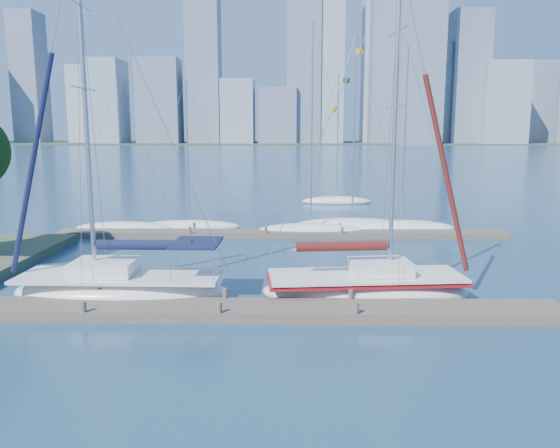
{
  "coord_description": "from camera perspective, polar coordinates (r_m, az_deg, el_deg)",
  "views": [
    {
      "loc": [
        2.56,
        -19.98,
        6.94
      ],
      "look_at": [
        2.13,
        4.0,
        2.88
      ],
      "focal_mm": 35.0,
      "sensor_mm": 36.0,
      "label": 1
    }
  ],
  "objects": [
    {
      "name": "ground",
      "position": [
        21.31,
        -6.02,
        -9.45
      ],
      "size": [
        700.0,
        700.0,
        0.0
      ],
      "primitive_type": "plane",
      "color": "navy",
      "rests_on": "ground"
    },
    {
      "name": "bg_boat_4",
      "position": [
        39.45,
        12.56,
        -0.35
      ],
      "size": [
        7.64,
        2.62,
        13.0
      ],
      "rotation": [
        0.0,
        0.0,
        0.04
      ],
      "color": "white",
      "rests_on": "ground"
    },
    {
      "name": "sailboat_maroon",
      "position": [
        23.3,
        9.0,
        -5.05
      ],
      "size": [
        8.95,
        3.67,
        14.21
      ],
      "rotation": [
        0.0,
        0.0,
        0.1
      ],
      "color": "white",
      "rests_on": "ground"
    },
    {
      "name": "bg_boat_3",
      "position": [
        39.6,
        7.52,
        -0.16
      ],
      "size": [
        8.91,
        5.08,
        13.86
      ],
      "rotation": [
        0.0,
        0.0,
        0.33
      ],
      "color": "white",
      "rests_on": "ground"
    },
    {
      "name": "skyline",
      "position": [
        312.37,
        4.57,
        15.2
      ],
      "size": [
        502.54,
        51.31,
        126.14
      ],
      "color": "#869CAD",
      "rests_on": "ground"
    },
    {
      "name": "bg_boat_1",
      "position": [
        39.93,
        -9.4,
        -0.21
      ],
      "size": [
        7.42,
        2.46,
        10.8
      ],
      "rotation": [
        0.0,
        0.0,
        0.08
      ],
      "color": "white",
      "rests_on": "ground"
    },
    {
      "name": "far_dock",
      "position": [
        36.61,
        0.13,
        -1.03
      ],
      "size": [
        30.0,
        1.8,
        0.36
      ],
      "primitive_type": "cube",
      "color": "#4C4238",
      "rests_on": "ground"
    },
    {
      "name": "far_shore",
      "position": [
        340.06,
        0.59,
        8.44
      ],
      "size": [
        800.0,
        100.0,
        1.5
      ],
      "primitive_type": "cube",
      "color": "#38472D",
      "rests_on": "ground"
    },
    {
      "name": "near_dock",
      "position": [
        21.24,
        -6.02,
        -8.94
      ],
      "size": [
        26.0,
        2.0,
        0.4
      ],
      "primitive_type": "cube",
      "color": "#4C4238",
      "rests_on": "ground"
    },
    {
      "name": "bg_boat_2",
      "position": [
        37.47,
        3.23,
        -0.65
      ],
      "size": [
        7.68,
        2.89,
        14.31
      ],
      "rotation": [
        0.0,
        0.0,
        0.09
      ],
      "color": "white",
      "rests_on": "ground"
    },
    {
      "name": "bg_boat_0",
      "position": [
        40.13,
        -16.01,
        -0.4
      ],
      "size": [
        7.07,
        2.67,
        10.7
      ],
      "rotation": [
        0.0,
        0.0,
        0.1
      ],
      "color": "white",
      "rests_on": "ground"
    },
    {
      "name": "bg_boat_7",
      "position": [
        53.88,
        5.92,
        2.43
      ],
      "size": [
        7.07,
        3.68,
        12.74
      ],
      "rotation": [
        0.0,
        0.0,
        -0.25
      ],
      "color": "white",
      "rests_on": "ground"
    },
    {
      "name": "sailboat_navy",
      "position": [
        23.78,
        -16.39,
        -4.8
      ],
      "size": [
        9.08,
        3.1,
        15.45
      ],
      "rotation": [
        0.0,
        0.0,
        -0.02
      ],
      "color": "white",
      "rests_on": "ground"
    }
  ]
}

